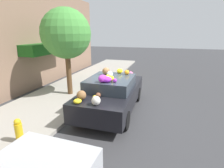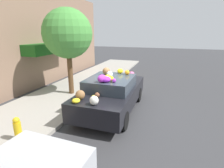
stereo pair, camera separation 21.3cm
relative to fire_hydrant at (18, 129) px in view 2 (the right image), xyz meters
name	(u,v)px [view 2 (the right image)]	position (x,y,z in m)	size (l,w,h in m)	color
ground_plane	(111,110)	(2.98, -1.68, -0.47)	(60.00, 60.00, 0.00)	#38383A
sidewalk_curb	(55,100)	(2.98, 1.02, -0.41)	(24.00, 3.20, 0.13)	#9E998E
building_facade	(10,40)	(3.07, 3.25, 2.24)	(18.00, 1.20, 5.47)	#846651
street_tree	(68,34)	(3.92, 0.72, 2.49)	(2.25, 2.25, 3.98)	brown
fire_hydrant	(18,129)	(0.00, 0.00, 0.00)	(0.20, 0.20, 0.70)	gold
art_car	(112,93)	(2.95, -1.74, 0.29)	(4.17, 1.90, 1.69)	black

